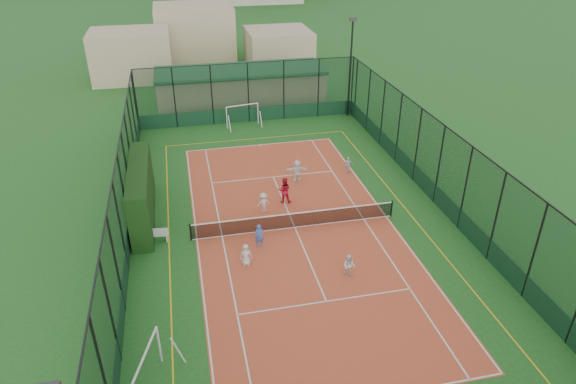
# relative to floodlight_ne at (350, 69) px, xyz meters

# --- Properties ---
(ground) EXTENTS (300.00, 300.00, 0.00)m
(ground) POSITION_rel_floodlight_ne_xyz_m (-8.60, -16.60, -4.12)
(ground) COLOR #1E591F
(ground) RESTS_ON ground
(court_slab) EXTENTS (11.17, 23.97, 0.01)m
(court_slab) POSITION_rel_floodlight_ne_xyz_m (-8.60, -16.60, -4.12)
(court_slab) COLOR #BA4129
(court_slab) RESTS_ON ground
(tennis_net) EXTENTS (11.67, 0.12, 1.06)m
(tennis_net) POSITION_rel_floodlight_ne_xyz_m (-8.60, -16.60, -3.59)
(tennis_net) COLOR black
(tennis_net) RESTS_ON ground
(perimeter_fence) EXTENTS (18.12, 34.12, 5.00)m
(perimeter_fence) POSITION_rel_floodlight_ne_xyz_m (-8.60, -16.60, -1.62)
(perimeter_fence) COLOR #11331C
(perimeter_fence) RESTS_ON ground
(floodlight_ne) EXTENTS (0.60, 0.26, 8.25)m
(floodlight_ne) POSITION_rel_floodlight_ne_xyz_m (0.00, 0.00, 0.00)
(floodlight_ne) COLOR black
(floodlight_ne) RESTS_ON ground
(clubhouse) EXTENTS (15.20, 7.20, 3.15)m
(clubhouse) POSITION_rel_floodlight_ne_xyz_m (-8.60, 5.40, -2.55)
(clubhouse) COLOR tan
(clubhouse) RESTS_ON ground
(hedge_left) EXTENTS (1.11, 7.41, 3.24)m
(hedge_left) POSITION_rel_floodlight_ne_xyz_m (-16.90, -13.65, -2.50)
(hedge_left) COLOR black
(hedge_left) RESTS_ON ground
(white_bench) EXTENTS (1.72, 0.63, 0.95)m
(white_bench) POSITION_rel_floodlight_ne_xyz_m (-16.40, -16.30, -3.65)
(white_bench) COLOR white
(white_bench) RESTS_ON ground
(futsal_goal_near) EXTENTS (2.92, 1.59, 1.81)m
(futsal_goal_near) POSITION_rel_floodlight_ne_xyz_m (-16.39, -26.28, -3.22)
(futsal_goal_near) COLOR white
(futsal_goal_near) RESTS_ON ground
(futsal_goal_far) EXTENTS (2.88, 1.29, 1.80)m
(futsal_goal_far) POSITION_rel_floodlight_ne_xyz_m (-9.28, -0.50, -3.23)
(futsal_goal_far) COLOR white
(futsal_goal_far) RESTS_ON ground
(child_near_left) EXTENTS (0.59, 0.40, 1.18)m
(child_near_left) POSITION_rel_floodlight_ne_xyz_m (-11.78, -19.43, -3.52)
(child_near_left) COLOR silver
(child_near_left) RESTS_ON court_slab
(child_near_mid) EXTENTS (0.51, 0.36, 1.32)m
(child_near_mid) POSITION_rel_floodlight_ne_xyz_m (-10.85, -17.98, -3.45)
(child_near_mid) COLOR #4366C0
(child_near_mid) RESTS_ON court_slab
(child_near_right) EXTENTS (0.75, 0.71, 1.22)m
(child_near_right) POSITION_rel_floodlight_ne_xyz_m (-7.03, -21.42, -3.50)
(child_near_right) COLOR white
(child_near_right) RESTS_ON court_slab
(child_far_left) EXTENTS (0.88, 0.62, 1.24)m
(child_far_left) POSITION_rel_floodlight_ne_xyz_m (-10.02, -14.50, -3.49)
(child_far_left) COLOR silver
(child_far_left) RESTS_ON court_slab
(child_far_right) EXTENTS (0.71, 0.34, 1.18)m
(child_far_right) POSITION_rel_floodlight_ne_xyz_m (-3.51, -10.67, -3.53)
(child_far_right) COLOR silver
(child_far_right) RESTS_ON court_slab
(child_far_back) EXTENTS (1.43, 0.51, 1.52)m
(child_far_back) POSITION_rel_floodlight_ne_xyz_m (-7.18, -11.13, -3.36)
(child_far_back) COLOR white
(child_far_back) RESTS_ON court_slab
(coach) EXTENTS (0.92, 0.79, 1.64)m
(coach) POSITION_rel_floodlight_ne_xyz_m (-8.58, -13.65, -3.29)
(coach) COLOR red
(coach) RESTS_ON court_slab
(tennis_balls) EXTENTS (3.55, 1.72, 0.07)m
(tennis_balls) POSITION_rel_floodlight_ne_xyz_m (-9.04, -15.05, -4.08)
(tennis_balls) COLOR #CCE033
(tennis_balls) RESTS_ON court_slab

